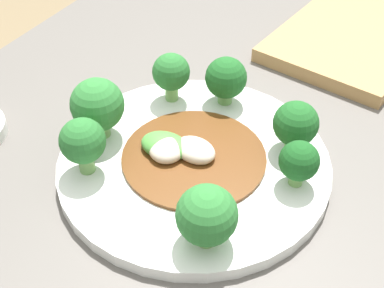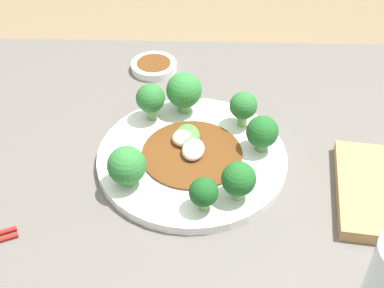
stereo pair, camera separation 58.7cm
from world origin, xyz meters
TOP-DOWN VIEW (x-y plane):
  - plate at (-0.03, 0.00)m, footprint 0.30×0.30m
  - broccoli_south at (-0.01, -0.11)m, footprint 0.04×0.04m
  - broccoli_northwest at (-0.10, 0.09)m, footprint 0.05×0.05m
  - broccoli_southeast at (0.04, -0.09)m, footprint 0.05×0.05m
  - broccoli_east at (0.08, 0.02)m, footprint 0.05×0.05m
  - broccoli_southwest at (-0.12, -0.06)m, footprint 0.06×0.06m
  - broccoli_north at (-0.04, 0.11)m, footprint 0.06×0.06m
  - broccoli_northeast at (0.05, 0.08)m, footprint 0.05×0.05m
  - stirfry_center at (-0.03, 0.01)m, footprint 0.16×0.16m
  - sauce_dish at (-0.11, 0.26)m, footprint 0.09×0.09m

SIDE VIEW (x-z plane):
  - plate at x=-0.03m, z-range 0.77..0.78m
  - sauce_dish at x=-0.11m, z-range 0.77..0.78m
  - stirfry_center at x=-0.03m, z-range 0.78..0.80m
  - broccoli_south at x=-0.01m, z-range 0.79..0.84m
  - broccoli_east at x=0.08m, z-range 0.79..0.85m
  - broccoli_southeast at x=0.04m, z-range 0.79..0.85m
  - broccoli_southwest at x=-0.12m, z-range 0.78..0.85m
  - broccoli_northeast at x=0.05m, z-range 0.79..0.85m
  - broccoli_northwest at x=-0.10m, z-range 0.79..0.85m
  - broccoli_north at x=-0.04m, z-range 0.79..0.86m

